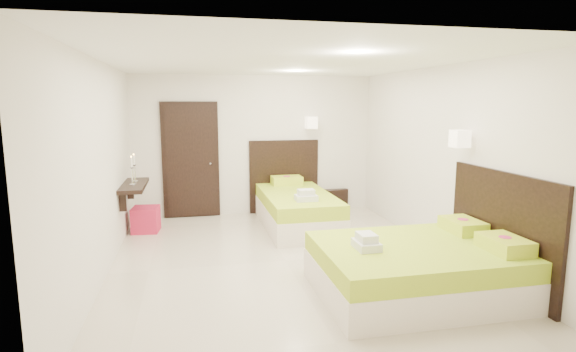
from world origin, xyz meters
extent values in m
plane|color=#BDB19D|center=(0.00, 0.00, 0.00)|extent=(5.50, 5.50, 0.00)
cube|color=beige|center=(0.55, 1.64, 0.18)|extent=(1.11, 2.23, 0.36)
cube|color=#90B31C|center=(0.55, 1.64, 0.47)|extent=(1.10, 2.21, 0.22)
cube|color=black|center=(0.55, 2.72, 0.70)|extent=(1.34, 0.05, 1.39)
cube|color=#BACE25|center=(0.55, 2.47, 0.66)|extent=(0.56, 0.38, 0.16)
cylinder|color=#CF306E|center=(0.55, 2.47, 0.74)|extent=(0.13, 0.13, 0.00)
cube|color=silver|center=(0.55, 1.02, 0.62)|extent=(0.33, 0.25, 0.09)
cube|color=silver|center=(0.55, 1.02, 0.71)|extent=(0.25, 0.18, 0.09)
cube|color=white|center=(1.04, 2.57, 1.73)|extent=(0.20, 0.20, 0.22)
cylinder|color=#2D2116|center=(1.04, 2.65, 1.73)|extent=(0.03, 0.16, 0.03)
cube|color=beige|center=(1.18, -1.33, 0.17)|extent=(2.13, 1.60, 0.34)
cube|color=#90B31C|center=(1.18, -1.33, 0.45)|extent=(2.11, 1.58, 0.21)
cube|color=black|center=(2.22, -1.33, 0.67)|extent=(0.05, 1.81, 1.33)
cube|color=#BACE25|center=(1.98, -1.70, 0.63)|extent=(0.36, 0.53, 0.15)
cylinder|color=#CF306E|center=(1.98, -1.70, 0.71)|extent=(0.13, 0.13, 0.00)
cube|color=#BACE25|center=(1.98, -0.95, 0.63)|extent=(0.36, 0.53, 0.15)
cylinder|color=#CF306E|center=(1.98, -0.95, 0.71)|extent=(0.13, 0.13, 0.00)
cube|color=silver|center=(0.60, -1.33, 0.60)|extent=(0.23, 0.32, 0.09)
cube|color=silver|center=(0.60, -1.33, 0.68)|extent=(0.18, 0.24, 0.09)
cube|color=white|center=(2.07, -0.66, 1.65)|extent=(0.19, 0.19, 0.21)
cylinder|color=#2D2116|center=(2.15, -0.66, 1.65)|extent=(0.16, 0.03, 0.03)
cube|color=black|center=(1.56, 2.80, 0.20)|extent=(0.55, 0.52, 0.41)
cube|color=#A91638|center=(-1.95, 1.85, 0.21)|extent=(0.45, 0.45, 0.41)
cube|color=black|center=(-1.20, 2.71, 1.05)|extent=(1.02, 0.06, 2.14)
cube|color=black|center=(-1.20, 2.67, 1.05)|extent=(0.88, 0.04, 2.06)
cylinder|color=silver|center=(-0.85, 2.64, 1.00)|extent=(0.03, 0.10, 0.03)
cube|color=black|center=(-2.08, 1.60, 0.82)|extent=(0.35, 1.20, 0.06)
cube|color=black|center=(-2.19, 1.15, 0.67)|extent=(0.10, 0.04, 0.30)
cube|color=black|center=(-2.19, 2.05, 0.67)|extent=(0.10, 0.04, 0.30)
cylinder|color=silver|center=(-2.08, 1.45, 0.86)|extent=(0.10, 0.10, 0.02)
cylinder|color=silver|center=(-2.08, 1.45, 0.98)|extent=(0.02, 0.02, 0.22)
cone|color=silver|center=(-2.08, 1.45, 1.11)|extent=(0.07, 0.07, 0.04)
cylinder|color=white|center=(-2.08, 1.45, 1.20)|extent=(0.02, 0.02, 0.15)
sphere|color=#FFB23F|center=(-2.08, 1.45, 1.29)|extent=(0.02, 0.02, 0.02)
cylinder|color=silver|center=(-2.08, 1.75, 0.86)|extent=(0.10, 0.10, 0.02)
cylinder|color=silver|center=(-2.08, 1.75, 0.98)|extent=(0.02, 0.02, 0.22)
cone|color=silver|center=(-2.08, 1.75, 1.11)|extent=(0.07, 0.07, 0.04)
cylinder|color=white|center=(-2.08, 1.75, 1.20)|extent=(0.02, 0.02, 0.15)
sphere|color=#FFB23F|center=(-2.08, 1.75, 1.29)|extent=(0.02, 0.02, 0.02)
camera|label=1|loc=(-1.19, -5.63, 2.08)|focal=28.00mm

